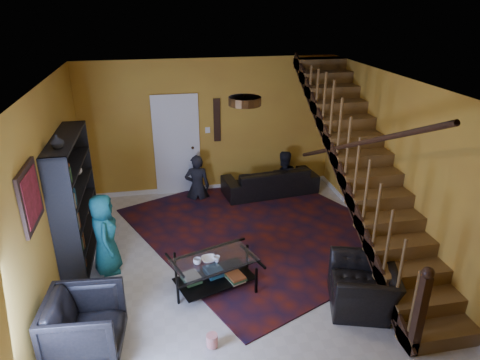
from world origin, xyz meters
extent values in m
plane|color=beige|center=(0.00, 0.00, 0.00)|extent=(5.50, 5.50, 0.00)
plane|color=gold|center=(0.00, 2.75, 1.40)|extent=(5.20, 0.00, 5.20)
plane|color=gold|center=(0.00, -2.75, 1.40)|extent=(5.20, 0.00, 5.20)
plane|color=gold|center=(-2.60, 0.00, 1.40)|extent=(0.00, 5.50, 5.50)
plane|color=gold|center=(2.60, 0.00, 1.40)|extent=(0.00, 5.50, 5.50)
plane|color=white|center=(0.00, 0.00, 2.80)|extent=(5.50, 5.50, 0.00)
cube|color=silver|center=(0.00, 2.74, 0.05)|extent=(5.20, 0.02, 0.10)
cube|color=silver|center=(-2.59, 0.00, 0.05)|extent=(0.02, 5.50, 0.10)
cube|color=gold|center=(2.12, 0.00, 1.32)|extent=(0.95, 4.92, 2.83)
cube|color=black|center=(1.67, 0.00, 1.40)|extent=(0.04, 5.02, 3.02)
cylinder|color=black|center=(1.70, 0.00, 1.85)|extent=(0.07, 4.20, 2.44)
cube|color=black|center=(1.70, -2.40, 0.55)|extent=(0.10, 0.10, 1.10)
cube|color=black|center=(-2.41, 0.60, 1.00)|extent=(0.35, 1.80, 2.00)
cube|color=black|center=(-2.41, 0.60, 0.40)|extent=(0.35, 1.72, 0.03)
cube|color=black|center=(-2.41, 0.60, 1.16)|extent=(0.35, 1.72, 0.03)
cube|color=silver|center=(-0.70, 2.73, 1.02)|extent=(0.82, 0.05, 2.05)
cube|color=maroon|center=(-2.57, -0.90, 1.75)|extent=(0.04, 0.74, 0.74)
cube|color=black|center=(0.15, 2.73, 1.55)|extent=(0.14, 0.03, 0.90)
cylinder|color=#3F2814|center=(0.00, -0.80, 2.74)|extent=(0.40, 0.40, 0.10)
cube|color=#4C150D|center=(0.64, 0.86, 0.01)|extent=(5.24, 5.52, 0.02)
imported|color=black|center=(1.20, 2.30, 0.29)|extent=(2.06, 1.00, 0.58)
imported|color=black|center=(-2.05, -1.62, 0.39)|extent=(0.92, 0.90, 0.78)
imported|color=black|center=(1.50, -1.46, 0.31)|extent=(1.08, 1.16, 0.62)
imported|color=black|center=(-0.34, 2.35, 0.25)|extent=(0.55, 0.40, 1.40)
imported|color=black|center=(1.50, 2.35, 0.23)|extent=(0.69, 0.55, 1.36)
imported|color=#1A6461|center=(-1.95, 0.03, 0.64)|extent=(0.47, 0.66, 1.28)
cube|color=black|center=(-0.95, -0.96, 0.22)|extent=(0.04, 0.04, 0.43)
cube|color=black|center=(0.14, -0.96, 0.22)|extent=(0.04, 0.04, 0.43)
cube|color=black|center=(-0.95, -0.35, 0.22)|extent=(0.04, 0.04, 0.43)
cube|color=black|center=(0.14, -0.35, 0.22)|extent=(0.04, 0.04, 0.43)
cube|color=black|center=(-0.41, -0.65, 0.12)|extent=(1.24, 0.94, 0.02)
cube|color=silver|center=(-0.41, -0.65, 0.43)|extent=(1.31, 1.02, 0.02)
imported|color=#999999|center=(-0.65, -0.71, 0.49)|extent=(0.13, 0.13, 0.09)
imported|color=#999999|center=(-0.37, -0.71, 0.48)|extent=(0.12, 0.12, 0.08)
imported|color=#999999|center=(-0.48, -0.67, 0.47)|extent=(0.23, 0.23, 0.05)
imported|color=#999999|center=(-2.41, 0.10, 2.10)|extent=(0.18, 0.18, 0.19)
cylinder|color=red|center=(-0.60, -1.84, 0.10)|extent=(0.16, 0.16, 0.16)
camera|label=1|loc=(-1.03, -5.77, 3.89)|focal=32.00mm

